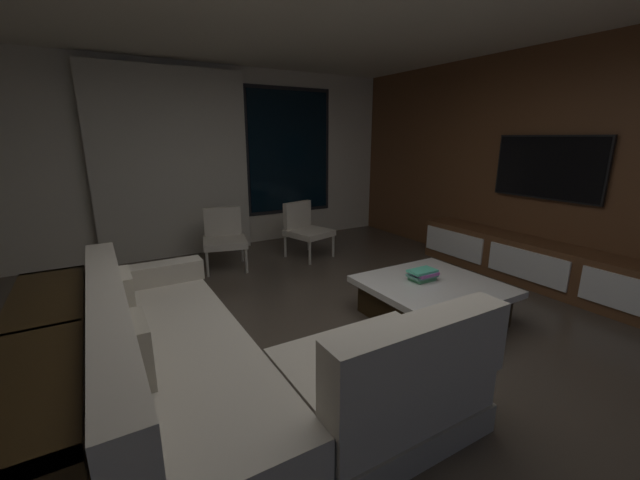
# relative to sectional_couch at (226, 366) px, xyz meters

# --- Properties ---
(floor) EXTENTS (9.20, 9.20, 0.00)m
(floor) POSITION_rel_sectional_couch_xyz_m (0.99, 0.14, -0.29)
(floor) COLOR #473D33
(back_wall_with_window) EXTENTS (6.60, 0.30, 2.70)m
(back_wall_with_window) POSITION_rel_sectional_couch_xyz_m (0.93, 3.76, 1.05)
(back_wall_with_window) COLOR beige
(back_wall_with_window) RESTS_ON floor
(media_wall) EXTENTS (0.12, 7.80, 2.70)m
(media_wall) POSITION_rel_sectional_couch_xyz_m (4.05, 0.14, 1.06)
(media_wall) COLOR brown
(media_wall) RESTS_ON floor
(sectional_couch) EXTENTS (1.98, 2.50, 0.82)m
(sectional_couch) POSITION_rel_sectional_couch_xyz_m (0.00, 0.00, 0.00)
(sectional_couch) COLOR #A49C8C
(sectional_couch) RESTS_ON floor
(coffee_table) EXTENTS (1.16, 1.16, 0.36)m
(coffee_table) POSITION_rel_sectional_couch_xyz_m (2.06, 0.24, -0.10)
(coffee_table) COLOR black
(coffee_table) RESTS_ON floor
(book_stack_on_coffee_table) EXTENTS (0.29, 0.19, 0.11)m
(book_stack_on_coffee_table) POSITION_rel_sectional_couch_xyz_m (2.03, 0.34, 0.13)
(book_stack_on_coffee_table) COLOR #57AF74
(book_stack_on_coffee_table) RESTS_ON coffee_table
(accent_chair_near_window) EXTENTS (0.68, 0.69, 0.78)m
(accent_chair_near_window) POSITION_rel_sectional_couch_xyz_m (1.99, 2.64, 0.14)
(accent_chair_near_window) COLOR #B2ADA0
(accent_chair_near_window) RESTS_ON floor
(accent_chair_by_curtain) EXTENTS (0.65, 0.67, 0.78)m
(accent_chair_by_curtain) POSITION_rel_sectional_couch_xyz_m (0.83, 2.74, 0.14)
(accent_chair_by_curtain) COLOR #B2ADA0
(accent_chair_by_curtain) RESTS_ON floor
(media_console) EXTENTS (0.46, 3.10, 0.52)m
(media_console) POSITION_rel_sectional_couch_xyz_m (3.76, 0.19, -0.04)
(media_console) COLOR brown
(media_console) RESTS_ON floor
(mounted_tv) EXTENTS (0.05, 1.25, 0.72)m
(mounted_tv) POSITION_rel_sectional_couch_xyz_m (3.94, 0.39, 1.06)
(mounted_tv) COLOR black
(console_table_behind_couch) EXTENTS (0.40, 2.10, 0.74)m
(console_table_behind_couch) POSITION_rel_sectional_couch_xyz_m (-0.91, 0.13, 0.13)
(console_table_behind_couch) COLOR black
(console_table_behind_couch) RESTS_ON floor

